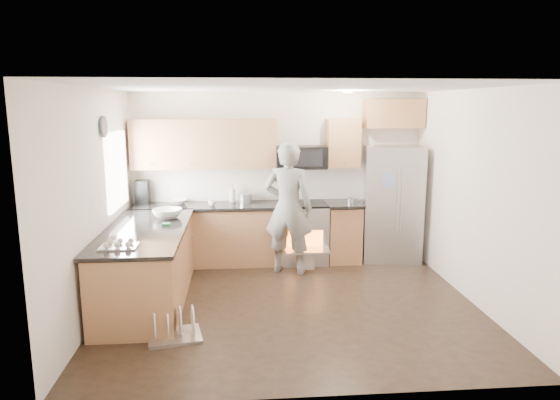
{
  "coord_description": "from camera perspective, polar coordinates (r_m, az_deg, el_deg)",
  "views": [
    {
      "loc": [
        -0.61,
        -5.76,
        2.4
      ],
      "look_at": [
        -0.09,
        0.5,
        1.21
      ],
      "focal_mm": 32.0,
      "sensor_mm": 36.0,
      "label": 1
    }
  ],
  "objects": [
    {
      "name": "person",
      "position": [
        7.14,
        0.95,
        -0.91
      ],
      "size": [
        0.81,
        0.66,
        1.91
      ],
      "primitive_type": "imported",
      "rotation": [
        0.0,
        0.0,
        2.8
      ],
      "color": "gray",
      "rests_on": "ground"
    },
    {
      "name": "stove_range",
      "position": [
        7.71,
        2.49,
        -2.17
      ],
      "size": [
        0.76,
        0.97,
        1.79
      ],
      "color": "#B7B7BC",
      "rests_on": "ground"
    },
    {
      "name": "room_shell",
      "position": [
        5.85,
        0.87,
        3.62
      ],
      "size": [
        4.54,
        4.04,
        2.62
      ],
      "color": "white",
      "rests_on": "ground"
    },
    {
      "name": "peninsula",
      "position": [
        6.42,
        -14.9,
        -7.18
      ],
      "size": [
        0.96,
        2.36,
        1.05
      ],
      "color": "#B06F46",
      "rests_on": "ground"
    },
    {
      "name": "dish_rack",
      "position": [
        5.51,
        -11.98,
        -14.29
      ],
      "size": [
        0.62,
        0.53,
        0.34
      ],
      "rotation": [
        0.0,
        0.0,
        0.19
      ],
      "color": "#B7B7BC",
      "rests_on": "ground"
    },
    {
      "name": "refrigerator",
      "position": [
        7.97,
        12.67,
        -0.38
      ],
      "size": [
        0.98,
        0.82,
        1.79
      ],
      "rotation": [
        0.0,
        0.0,
        -0.16
      ],
      "color": "#B7B7BC",
      "rests_on": "ground"
    },
    {
      "name": "back_cabinet_run",
      "position": [
        7.64,
        -4.55,
        -0.1
      ],
      "size": [
        4.45,
        0.64,
        2.5
      ],
      "color": "#B06F46",
      "rests_on": "ground"
    },
    {
      "name": "ground",
      "position": [
        6.27,
        1.18,
        -11.76
      ],
      "size": [
        4.5,
        4.5,
        0.0
      ],
      "primitive_type": "plane",
      "color": "black",
      "rests_on": "ground"
    }
  ]
}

